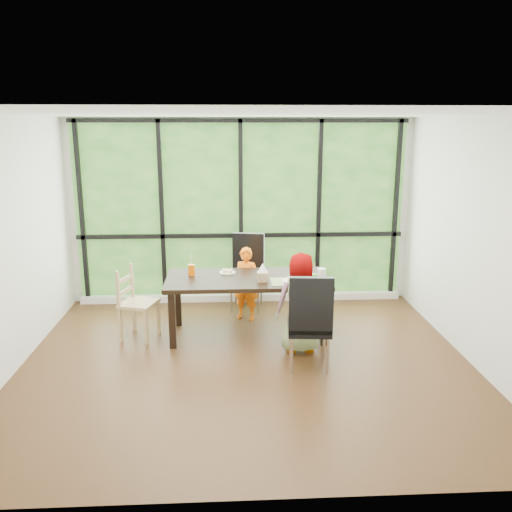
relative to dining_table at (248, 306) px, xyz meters
name	(u,v)px	position (x,y,z in m)	size (l,w,h in m)	color
ground	(247,362)	(-0.04, -0.81, -0.38)	(5.00, 5.00, 0.00)	black
back_wall	(241,211)	(-0.04, 1.44, 0.98)	(5.00, 5.00, 0.00)	silver
foliage_backdrop	(241,212)	(-0.04, 1.42, 0.98)	(4.80, 0.02, 2.65)	#224D1A
window_mullions	(241,212)	(-0.04, 1.38, 0.98)	(4.80, 0.06, 2.65)	black
window_sill	(242,297)	(-0.04, 1.34, -0.33)	(4.80, 0.12, 0.10)	silver
dining_table	(248,306)	(0.00, 0.00, 0.00)	(2.01, 0.94, 0.75)	black
chair_window_leather	(247,273)	(0.02, 0.96, 0.17)	(0.46, 0.46, 1.08)	black
chair_interior_leather	(309,320)	(0.63, -0.95, 0.17)	(0.46, 0.46, 1.08)	black
chair_end_beech	(139,303)	(-1.34, -0.04, 0.08)	(0.42, 0.40, 0.90)	tan
child_toddler	(246,284)	(0.00, 0.56, 0.12)	(0.36, 0.24, 1.00)	#FF6A09
child_older	(301,303)	(0.59, -0.53, 0.21)	(0.58, 0.37, 1.18)	slate
placemat	(291,282)	(0.51, -0.21, 0.38)	(0.47, 0.35, 0.01)	tan
plate_far	(228,272)	(-0.25, 0.23, 0.38)	(0.21, 0.21, 0.01)	white
plate_near	(291,281)	(0.52, -0.19, 0.38)	(0.21, 0.21, 0.01)	white
orange_cup	(191,270)	(-0.70, 0.15, 0.44)	(0.09, 0.09, 0.14)	#EB6000
green_cup	(314,278)	(0.80, -0.24, 0.43)	(0.07, 0.07, 0.10)	#46D927
white_mug	(321,272)	(0.93, 0.02, 0.42)	(0.10, 0.10, 0.10)	white
tissue_box	(263,277)	(0.18, -0.16, 0.43)	(0.13, 0.13, 0.11)	tan
crepe_rolls_far	(227,271)	(-0.25, 0.23, 0.41)	(0.15, 0.12, 0.04)	tan
crepe_rolls_near	(291,279)	(0.52, -0.19, 0.41)	(0.10, 0.12, 0.04)	tan
straw_white	(191,262)	(-0.70, 0.15, 0.55)	(0.01, 0.01, 0.20)	white
straw_pink	(315,271)	(0.80, -0.24, 0.52)	(0.01, 0.01, 0.20)	pink
tissue	(263,268)	(0.18, -0.16, 0.54)	(0.12, 0.12, 0.11)	white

